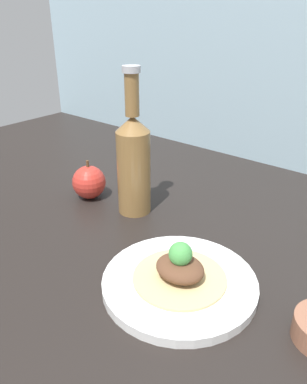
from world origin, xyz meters
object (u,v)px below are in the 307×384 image
(cider_bottle, at_px, (134,161))
(plate, at_px, (179,281))
(plated_food, at_px, (180,269))
(apple, at_px, (89,182))

(cider_bottle, bearing_deg, plate, -32.38)
(plate, height_order, plated_food, plated_food)
(plate, distance_m, plated_food, 0.02)
(plate, distance_m, apple, 0.35)
(apple, bearing_deg, plate, -19.37)
(plate, xyz_separation_m, apple, (-0.33, 0.12, 0.03))
(plate, bearing_deg, plated_food, -90.00)
(plated_food, bearing_deg, plate, 90.00)
(apple, bearing_deg, cider_bottle, 9.14)
(plate, height_order, apple, apple)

